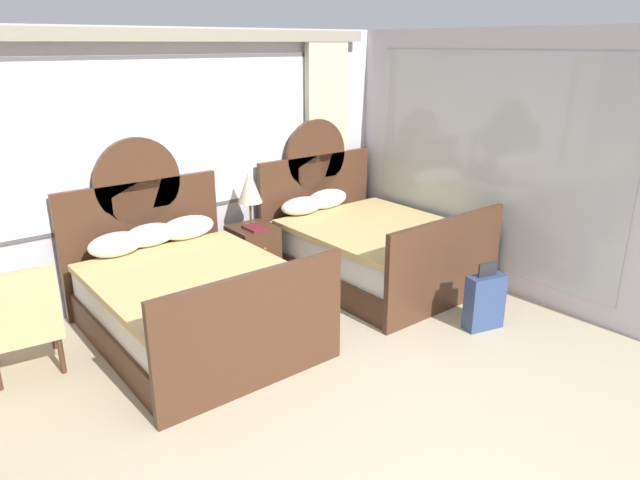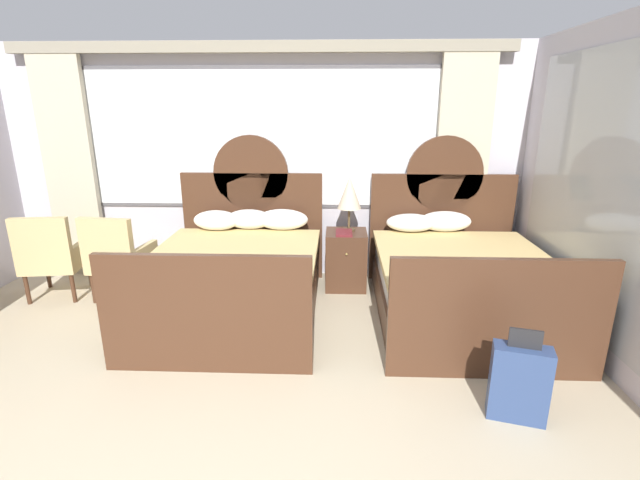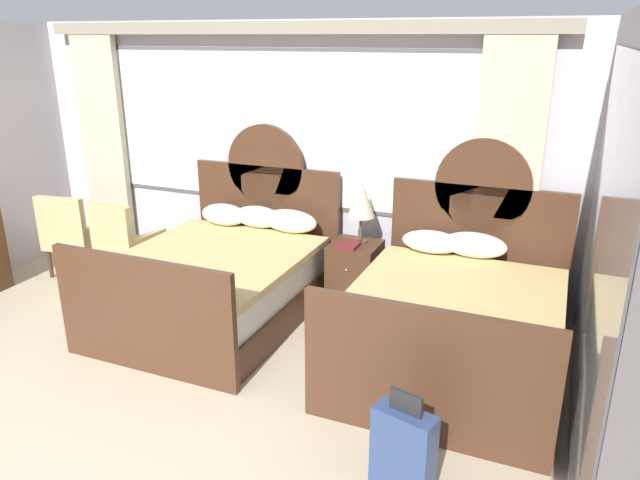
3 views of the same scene
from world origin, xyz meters
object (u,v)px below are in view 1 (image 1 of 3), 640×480
(bed_near_mirror, at_px, (369,247))
(bed_near_window, at_px, (190,297))
(book_on_nightstand, at_px, (255,228))
(armchair_by_window_left, at_px, (21,318))
(suitcase_on_floor, at_px, (485,302))
(table_lamp_on_nightstand, at_px, (250,187))
(nightstand_between_beds, at_px, (253,255))

(bed_near_mirror, bearing_deg, bed_near_window, 179.76)
(book_on_nightstand, height_order, armchair_by_window_left, armchair_by_window_left)
(armchair_by_window_left, distance_m, suitcase_on_floor, 3.98)
(bed_near_mirror, height_order, table_lamp_on_nightstand, bed_near_mirror)
(bed_near_window, height_order, table_lamp_on_nightstand, bed_near_window)
(suitcase_on_floor, bearing_deg, nightstand_between_beds, 116.20)
(nightstand_between_beds, bearing_deg, armchair_by_window_left, -169.79)
(nightstand_between_beds, bearing_deg, bed_near_mirror, -32.34)
(suitcase_on_floor, bearing_deg, bed_near_window, 144.70)
(bed_near_mirror, distance_m, armchair_by_window_left, 3.54)
(book_on_nightstand, bearing_deg, armchair_by_window_left, -171.81)
(bed_near_window, xyz_separation_m, table_lamp_on_nightstand, (1.13, 0.75, 0.70))
(bed_near_window, xyz_separation_m, bed_near_mirror, (2.20, -0.01, -0.01))
(bed_near_window, relative_size, book_on_nightstand, 8.18)
(bed_near_window, height_order, suitcase_on_floor, bed_near_window)
(table_lamp_on_nightstand, bearing_deg, nightstand_between_beds, -112.13)
(nightstand_between_beds, relative_size, table_lamp_on_nightstand, 1.06)
(table_lamp_on_nightstand, bearing_deg, bed_near_window, -146.35)
(bed_near_window, bearing_deg, book_on_nightstand, 28.94)
(armchair_by_window_left, bearing_deg, bed_near_mirror, -4.20)
(suitcase_on_floor, bearing_deg, book_on_nightstand, 117.75)
(book_on_nightstand, bearing_deg, nightstand_between_beds, 72.63)
(bed_near_window, bearing_deg, nightstand_between_beds, 31.86)
(table_lamp_on_nightstand, height_order, suitcase_on_floor, table_lamp_on_nightstand)
(bed_near_window, height_order, bed_near_mirror, same)
(table_lamp_on_nightstand, bearing_deg, suitcase_on_floor, -65.00)
(bed_near_mirror, height_order, nightstand_between_beds, bed_near_mirror)
(armchair_by_window_left, bearing_deg, suitcase_on_floor, -27.19)
(nightstand_between_beds, relative_size, book_on_nightstand, 2.53)
(nightstand_between_beds, xyz_separation_m, armchair_by_window_left, (-2.43, -0.44, 0.16))
(table_lamp_on_nightstand, xyz_separation_m, suitcase_on_floor, (1.08, -2.32, -0.82))
(bed_near_mirror, bearing_deg, book_on_nightstand, 151.82)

